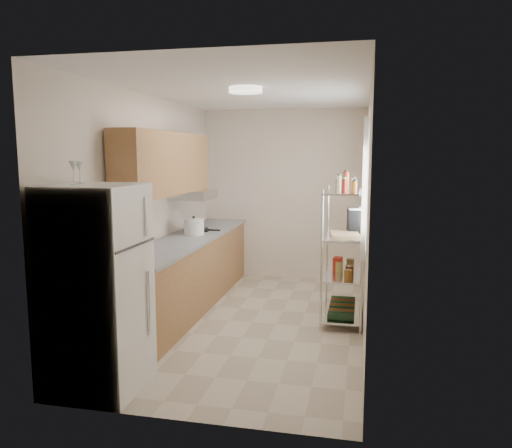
{
  "coord_description": "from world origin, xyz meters",
  "views": [
    {
      "loc": [
        1.2,
        -5.4,
        1.91
      ],
      "look_at": [
        -0.01,
        0.25,
        1.11
      ],
      "focal_mm": 35.0,
      "sensor_mm": 36.0,
      "label": 1
    }
  ],
  "objects": [
    {
      "name": "wine_glass_b",
      "position": [
        -0.99,
        -1.83,
        1.77
      ],
      "size": [
        0.06,
        0.06,
        0.18
      ],
      "primitive_type": null,
      "color": "silver",
      "rests_on": "refrigerator"
    },
    {
      "name": "ceiling_dome",
      "position": [
        0.0,
        -0.3,
        2.57
      ],
      "size": [
        0.34,
        0.34,
        0.05
      ],
      "primitive_type": "cylinder",
      "color": "white",
      "rests_on": "room"
    },
    {
      "name": "window",
      "position": [
        1.23,
        0.35,
        1.55
      ],
      "size": [
        0.06,
        1.0,
        1.46
      ],
      "primitive_type": "cube",
      "color": "white",
      "rests_on": "room"
    },
    {
      "name": "wine_glass_a",
      "position": [
        -0.97,
        -1.95,
        1.78
      ],
      "size": [
        0.07,
        0.07,
        0.18
      ],
      "primitive_type": null,
      "color": "silver",
      "rests_on": "refrigerator"
    },
    {
      "name": "espresso_machine",
      "position": [
        1.12,
        0.5,
        1.16
      ],
      "size": [
        0.2,
        0.27,
        0.29
      ],
      "primitive_type": "cube",
      "rotation": [
        0.0,
        0.0,
        0.13
      ],
      "color": "black",
      "rests_on": "bakers_rack"
    },
    {
      "name": "frying_pan_small",
      "position": [
        -0.92,
        0.88,
        0.92
      ],
      "size": [
        0.25,
        0.25,
        0.05
      ],
      "primitive_type": "cylinder",
      "rotation": [
        0.0,
        0.0,
        -0.04
      ],
      "color": "black",
      "rests_on": "counter_run"
    },
    {
      "name": "bakers_rack",
      "position": [
        1.0,
        0.3,
        1.11
      ],
      "size": [
        0.45,
        0.9,
        1.73
      ],
      "color": "silver",
      "rests_on": "ground"
    },
    {
      "name": "storage_bag",
      "position": [
        0.94,
        0.46,
        0.64
      ],
      "size": [
        0.11,
        0.14,
        0.15
      ],
      "primitive_type": "cube",
      "rotation": [
        0.0,
        0.0,
        -0.16
      ],
      "color": "#AD2515",
      "rests_on": "bakers_rack"
    },
    {
      "name": "rice_cooker",
      "position": [
        -0.9,
        0.6,
        1.01
      ],
      "size": [
        0.26,
        0.26,
        0.21
      ],
      "primitive_type": "cylinder",
      "color": "white",
      "rests_on": "counter_run"
    },
    {
      "name": "refrigerator",
      "position": [
        -0.87,
        -1.85,
        0.84
      ],
      "size": [
        0.69,
        0.69,
        1.68
      ],
      "primitive_type": "cube",
      "color": "white",
      "rests_on": "ground"
    },
    {
      "name": "upper_cabinets",
      "position": [
        -1.05,
        0.1,
        1.81
      ],
      "size": [
        0.33,
        2.2,
        0.72
      ],
      "primitive_type": "cube",
      "color": "#A67346",
      "rests_on": "room"
    },
    {
      "name": "room",
      "position": [
        0.0,
        0.0,
        1.3
      ],
      "size": [
        2.52,
        4.42,
        2.62
      ],
      "color": "beige",
      "rests_on": "ground"
    },
    {
      "name": "cutting_board",
      "position": [
        1.02,
        0.26,
        1.02
      ],
      "size": [
        0.36,
        0.44,
        0.03
      ],
      "primitive_type": "cube",
      "rotation": [
        0.0,
        0.0,
        0.12
      ],
      "color": "tan",
      "rests_on": "bakers_rack"
    },
    {
      "name": "frying_pan_large",
      "position": [
        -1.01,
        0.84,
        0.92
      ],
      "size": [
        0.3,
        0.3,
        0.04
      ],
      "primitive_type": "cylinder",
      "rotation": [
        0.0,
        0.0,
        -0.37
      ],
      "color": "black",
      "rests_on": "counter_run"
    },
    {
      "name": "range_hood",
      "position": [
        -1.0,
        0.9,
        1.39
      ],
      "size": [
        0.5,
        0.6,
        0.12
      ],
      "primitive_type": "cube",
      "color": "#B7BABC",
      "rests_on": "room"
    },
    {
      "name": "counter_run",
      "position": [
        -0.92,
        0.44,
        0.45
      ],
      "size": [
        0.63,
        3.51,
        0.9
      ],
      "color": "#A67346",
      "rests_on": "ground"
    }
  ]
}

